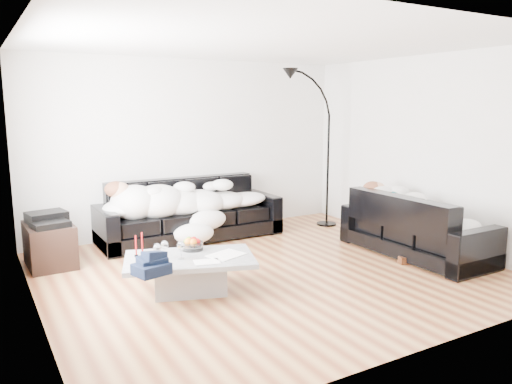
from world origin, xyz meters
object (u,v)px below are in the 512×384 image
sleeper_back (191,196)px  candle_left (136,246)px  coffee_table (190,275)px  wine_glass_b (157,253)px  wine_glass_a (165,249)px  sofa_back (190,210)px  fruit_bowl (192,243)px  stereo (48,219)px  av_cabinet (50,245)px  sleeper_right (417,207)px  floor_lamp (328,159)px  wine_glass_c (181,250)px  sofa_right (416,224)px  shoes (410,257)px  candle_right (142,244)px

sleeper_back → candle_left: bearing=-128.5°
sleeper_back → coffee_table: bearing=-113.4°
wine_glass_b → candle_left: size_ratio=0.82×
wine_glass_a → sofa_back: bearing=60.4°
sleeper_back → fruit_bowl: sleeper_back is taller
stereo → av_cabinet: bearing=0.0°
candle_left → sleeper_right: bearing=-8.2°
stereo → floor_lamp: floor_lamp is taller
fruit_bowl → wine_glass_c: wine_glass_c is taller
wine_glass_a → wine_glass_b: (-0.10, -0.08, 0.00)m
coffee_table → av_cabinet: bearing=123.8°
candle_left → wine_glass_b: bearing=-61.6°
sofa_right → coffee_table: size_ratio=1.52×
wine_glass_b → candle_left: candle_left is taller
wine_glass_c → stereo: size_ratio=0.42×
sleeper_right → sofa_back: bearing=45.3°
wine_glass_a → fruit_bowl: bearing=18.9°
coffee_table → av_cabinet: (-1.12, 1.68, 0.07)m
sofa_back → sleeper_back: bearing=-90.0°
sofa_back → coffee_table: size_ratio=2.00×
wine_glass_b → candle_left: bearing=118.4°
coffee_table → fruit_bowl: bearing=60.4°
sleeper_right → shoes: sleeper_right is taller
sofa_right → wine_glass_a: (-3.28, 0.33, 0.07)m
wine_glass_b → wine_glass_c: wine_glass_c is taller
sleeper_back → wine_glass_c: bearing=-115.6°
wine_glass_c → candle_left: 0.48m
wine_glass_c → av_cabinet: bearing=121.0°
wine_glass_c → candle_right: candle_right is taller
sleeper_right → fruit_bowl: (-2.93, 0.45, -0.18)m
coffee_table → wine_glass_b: size_ratio=7.22×
sleeper_right → wine_glass_c: (-3.16, 0.20, -0.15)m
wine_glass_b → sofa_back: bearing=59.1°
floor_lamp → shoes: bearing=-84.3°
candle_left → floor_lamp: bearing=21.2°
fruit_bowl → floor_lamp: bearing=25.9°
av_cabinet → wine_glass_c: bearing=-60.9°
sleeper_back → shoes: size_ratio=5.06×
floor_lamp → wine_glass_a: bearing=-140.8°
candle_right → fruit_bowl: bearing=-7.7°
wine_glass_a → wine_glass_b: wine_glass_b is taller
av_cabinet → stereo: stereo is taller
coffee_table → floor_lamp: bearing=28.3°
wine_glass_c → floor_lamp: 3.65m
sleeper_right → fruit_bowl: bearing=81.3°
sleeper_back → fruit_bowl: 1.85m
sofa_right → shoes: size_ratio=4.55×
wine_glass_b → sofa_right: bearing=-4.2°
wine_glass_b → av_cabinet: 1.85m
wine_glass_c → candle_right: 0.44m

